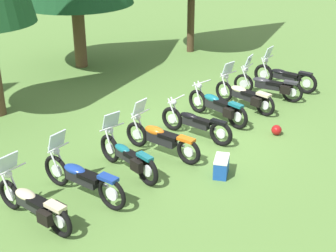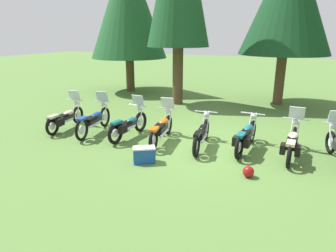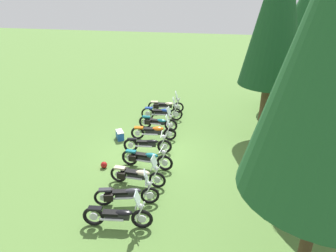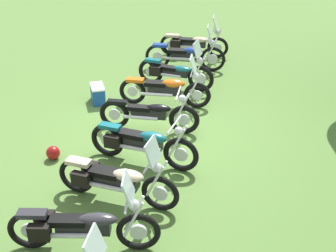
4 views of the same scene
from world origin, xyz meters
The scene contains 11 objects.
ground_plane centered at (0.00, 0.00, 0.00)m, with size 80.00×80.00×0.00m, color #547A38.
motorcycle_0 centered at (-5.19, -0.33, 0.45)m, with size 0.79×2.23×1.35m.
motorcycle_1 centered at (-3.95, -0.24, 0.49)m, with size 0.67×2.40×1.39m.
motorcycle_2 centered at (-2.57, -0.22, 0.45)m, with size 0.70×2.19×1.37m.
motorcycle_3 centered at (-1.37, -0.10, 0.47)m, with size 0.71×2.32×1.35m.
motorcycle_4 centered at (-0.01, -0.08, 0.43)m, with size 0.75×2.30×1.00m.
motorcycle_5 centered at (1.30, 0.18, 0.46)m, with size 0.75×2.32×1.02m.
motorcycle_6 centered at (2.59, 0.15, 0.46)m, with size 0.76×2.29×1.35m.
pine_tree_0 centered at (-6.93, 7.40, 5.04)m, with size 4.43×4.43×8.10m.
picnic_cooler centered at (-1.10, -1.85, 0.23)m, with size 0.69×0.59×0.45m.
dropped_helmet centered at (1.68, -1.61, 0.14)m, with size 0.29×0.29×0.29m, color maroon.
Camera 2 is at (2.56, -8.63, 3.42)m, focal length 32.26 mm.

